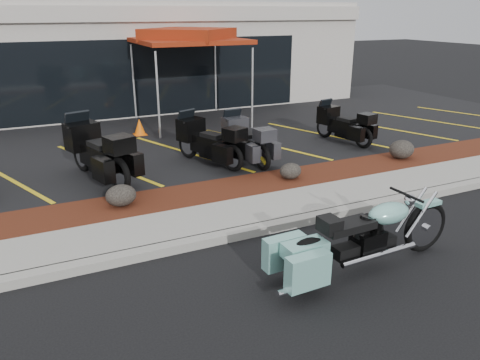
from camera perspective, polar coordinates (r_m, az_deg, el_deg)
ground at (r=7.79m, az=7.74°, el=-8.59°), size 90.00×90.00×0.00m
curb at (r=8.44m, az=4.48°, el=-5.54°), size 24.00×0.25×0.15m
sidewalk at (r=9.00m, az=2.29°, el=-3.81°), size 24.00×1.20×0.15m
mulch_bed at (r=9.99m, az=-0.87°, el=-1.27°), size 24.00×1.20×0.16m
upper_lot at (r=14.86m, az=-9.52°, el=5.58°), size 26.00×9.60×0.15m
dealership_building at (r=20.59m, az=-14.85°, el=14.62°), size 18.00×8.16×4.00m
boulder_left at (r=9.24m, az=-14.32°, el=-1.82°), size 0.59×0.49×0.42m
boulder_mid at (r=10.46m, az=6.17°, el=1.10°), size 0.50×0.42×0.35m
boulder_right at (r=12.53m, az=19.10°, el=3.55°), size 0.66×0.55×0.47m
hero_cruiser at (r=8.03m, az=21.73°, el=-4.52°), size 3.25×0.93×1.13m
touring_black_front at (r=11.37m, az=-18.89°, el=4.42°), size 1.62×2.61×1.42m
touring_black_mid at (r=11.87m, az=-6.41°, el=5.58°), size 1.57×2.30×1.25m
touring_grey at (r=12.14m, az=-0.88°, el=5.91°), size 0.91×2.11×1.20m
touring_black_rear at (r=14.01m, az=10.32°, el=7.39°), size 1.15×2.08×1.15m
traffic_cone at (r=14.52m, az=-12.15°, el=6.37°), size 0.46×0.46×0.49m
popup_canopy at (r=15.53m, az=-6.29°, el=16.89°), size 4.15×4.15×3.02m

